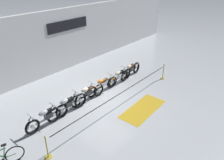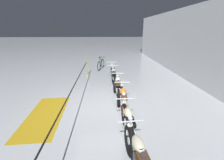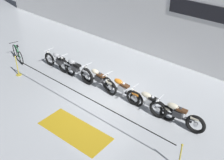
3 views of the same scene
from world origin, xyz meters
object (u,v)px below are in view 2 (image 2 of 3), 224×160
(motorcycle_silver_1, at_px, (114,77))
(motorcycle_orange_3, at_px, (124,101))
(stanchion_far_left, at_px, (80,78))
(bicycle, at_px, (101,64))
(motorcycle_cream_4, at_px, (129,127))
(floor_banner, at_px, (45,115))
(motorcycle_cream_2, at_px, (118,88))
(motorcycle_silver_0, at_px, (113,72))

(motorcycle_silver_1, height_order, motorcycle_orange_3, motorcycle_silver_1)
(stanchion_far_left, bearing_deg, bicycle, 168.51)
(motorcycle_silver_1, height_order, stanchion_far_left, stanchion_far_left)
(motorcycle_orange_3, distance_m, bicycle, 6.51)
(motorcycle_silver_1, relative_size, motorcycle_cream_4, 1.06)
(floor_banner, bearing_deg, motorcycle_cream_2, 114.31)
(stanchion_far_left, xyz_separation_m, floor_banner, (2.01, -0.97, -0.72))
(motorcycle_silver_1, xyz_separation_m, motorcycle_cream_2, (1.45, 0.10, -0.01))
(bicycle, bearing_deg, motorcycle_silver_1, 11.32)
(motorcycle_cream_2, xyz_separation_m, stanchion_far_left, (-0.67, -1.75, 0.25))
(stanchion_far_left, bearing_deg, motorcycle_silver_0, 139.50)
(motorcycle_orange_3, height_order, stanchion_far_left, stanchion_far_left)
(bicycle, distance_m, stanchion_far_left, 4.58)
(motorcycle_orange_3, distance_m, floor_banner, 2.83)
(motorcycle_cream_4, height_order, floor_banner, motorcycle_cream_4)
(motorcycle_silver_1, bearing_deg, motorcycle_silver_0, 179.62)
(motorcycle_cream_4, xyz_separation_m, stanchion_far_left, (-3.45, -1.79, 0.27))
(motorcycle_cream_2, distance_m, motorcycle_orange_3, 1.29)
(motorcycle_silver_1, xyz_separation_m, motorcycle_orange_3, (2.74, 0.18, -0.02))
(motorcycle_cream_4, bearing_deg, motorcycle_silver_1, -178.16)
(motorcycle_cream_4, relative_size, floor_banner, 0.81)
(motorcycle_silver_1, distance_m, floor_banner, 3.86)
(motorcycle_silver_0, height_order, bicycle, bicycle)
(motorcycle_silver_1, distance_m, motorcycle_cream_4, 4.23)
(motorcycle_orange_3, xyz_separation_m, motorcycle_cream_4, (1.48, -0.04, -0.01))
(motorcycle_silver_0, distance_m, motorcycle_cream_4, 5.39)
(motorcycle_silver_0, height_order, motorcycle_cream_2, motorcycle_cream_2)
(motorcycle_cream_2, bearing_deg, floor_banner, -63.69)
(floor_banner, bearing_deg, motorcycle_orange_3, 89.04)
(motorcycle_cream_2, height_order, motorcycle_cream_4, motorcycle_cream_2)
(floor_banner, bearing_deg, stanchion_far_left, 152.34)
(motorcycle_cream_2, height_order, bicycle, bicycle)
(bicycle, bearing_deg, motorcycle_orange_3, 8.12)
(motorcycle_cream_2, xyz_separation_m, motorcycle_orange_3, (1.29, 0.08, -0.01))
(motorcycle_orange_3, height_order, motorcycle_cream_4, motorcycle_cream_4)
(motorcycle_cream_2, relative_size, motorcycle_cream_4, 1.00)
(motorcycle_cream_4, distance_m, stanchion_far_left, 3.89)
(motorcycle_silver_1, xyz_separation_m, motorcycle_cream_4, (4.23, 0.14, -0.03))
(stanchion_far_left, height_order, floor_banner, stanchion_far_left)
(bicycle, bearing_deg, floor_banner, -16.13)
(motorcycle_silver_0, xyz_separation_m, motorcycle_orange_3, (3.90, 0.17, -0.01))
(motorcycle_cream_4, xyz_separation_m, bicycle, (-7.92, -0.88, -0.07))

